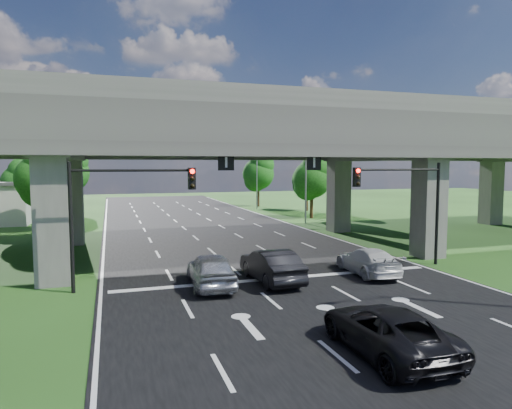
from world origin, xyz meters
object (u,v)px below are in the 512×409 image
signal_right (407,195)px  car_white (368,261)px  car_trailing (387,330)px  signal_left (121,201)px  car_silver (211,270)px  car_dark (271,266)px  streetlight_far (302,166)px  streetlight_beyond (254,166)px

signal_right → car_white: signal_right is taller
car_trailing → signal_left: bearing=-52.6°
car_silver → signal_left: bearing=-9.8°
car_silver → car_trailing: (3.53, -9.29, -0.11)m
car_trailing → car_silver: bearing=-68.3°
signal_right → signal_left: (-15.65, 0.00, 0.00)m
car_silver → car_dark: car_silver is taller
car_silver → signal_right: bearing=-172.0°
streetlight_far → car_trailing: (-10.34, -30.29, -5.09)m
streetlight_far → car_silver: bearing=-123.4°
streetlight_far → car_silver: size_ratio=2.05×
signal_left → car_white: (12.60, -0.94, -3.47)m
streetlight_beyond → signal_right: bearing=-93.6°
car_dark → car_trailing: 9.30m
streetlight_far → car_white: 22.26m
signal_left → streetlight_far: 26.95m
streetlight_far → car_trailing: streetlight_far is taller
signal_right → car_silver: signal_right is taller
streetlight_far → streetlight_beyond: size_ratio=1.00×
signal_right → car_trailing: signal_right is taller
signal_right → car_white: bearing=-162.8°
streetlight_far → car_silver: streetlight_far is taller
signal_left → car_trailing: bearing=-53.5°
streetlight_far → car_trailing: bearing=-108.9°
car_silver → car_trailing: size_ratio=0.93×
car_white → signal_right: bearing=-159.2°
streetlight_far → streetlight_beyond: bearing=90.0°
car_trailing → streetlight_far: bearing=-108.0°
signal_right → car_silver: bearing=-175.4°
streetlight_far → car_dark: size_ratio=2.01×
streetlight_beyond → car_dark: size_ratio=2.01×
car_dark → signal_right: bearing=-175.9°
signal_left → car_trailing: size_ratio=1.15×
streetlight_far → car_white: size_ratio=2.10×
signal_left → streetlight_beyond: size_ratio=0.60×
signal_right → car_silver: (-11.60, -0.94, -3.33)m
car_silver → car_white: car_silver is taller
car_white → streetlight_beyond: bearing=-94.6°
signal_left → car_silver: (4.05, -0.94, -3.33)m
streetlight_beyond → car_white: streetlight_beyond is taller
streetlight_far → car_dark: 24.14m
car_silver → car_white: size_ratio=1.02×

